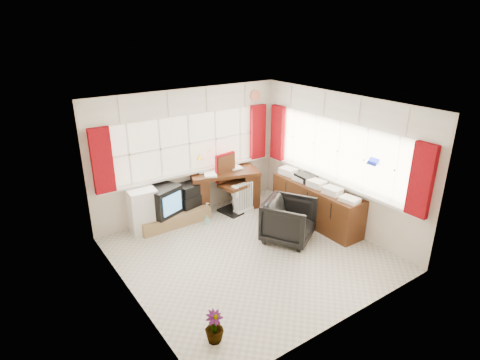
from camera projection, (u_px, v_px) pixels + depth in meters
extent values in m
plane|color=beige|center=(249.00, 254.00, 6.74)|extent=(4.00, 4.00, 0.00)
plane|color=beige|center=(189.00, 153.00, 7.81)|extent=(4.00, 0.00, 4.00)
plane|color=beige|center=(349.00, 238.00, 4.76)|extent=(4.00, 0.00, 4.00)
plane|color=beige|center=(126.00, 219.00, 5.22)|extent=(0.00, 4.00, 4.00)
plane|color=beige|center=(338.00, 162.00, 7.34)|extent=(0.00, 4.00, 4.00)
plane|color=white|center=(250.00, 106.00, 5.82)|extent=(4.00, 4.00, 0.00)
plane|color=beige|center=(189.00, 144.00, 7.72)|extent=(3.60, 0.00, 3.60)
cube|color=white|center=(192.00, 172.00, 7.90)|extent=(3.70, 0.12, 0.05)
cube|color=white|center=(129.00, 155.00, 7.07)|extent=(0.03, 0.02, 1.10)
cube|color=white|center=(161.00, 149.00, 7.39)|extent=(0.03, 0.02, 1.10)
cube|color=white|center=(189.00, 144.00, 7.71)|extent=(0.03, 0.02, 1.10)
cube|color=white|center=(216.00, 139.00, 8.03)|extent=(0.03, 0.02, 1.10)
cube|color=white|center=(240.00, 134.00, 8.35)|extent=(0.03, 0.02, 1.10)
plane|color=beige|center=(338.00, 151.00, 7.26)|extent=(0.00, 3.60, 3.60)
cube|color=white|center=(334.00, 181.00, 7.45)|extent=(0.12, 3.70, 0.05)
cube|color=white|center=(395.00, 170.00, 6.34)|extent=(0.02, 0.03, 1.10)
cube|color=white|center=(364.00, 160.00, 6.80)|extent=(0.02, 0.03, 1.10)
cube|color=white|center=(338.00, 151.00, 7.25)|extent=(0.02, 0.03, 1.10)
cube|color=white|center=(314.00, 144.00, 7.71)|extent=(0.02, 0.03, 1.10)
cube|color=white|center=(293.00, 137.00, 8.17)|extent=(0.02, 0.03, 1.10)
cube|color=#940808|center=(102.00, 161.00, 6.75)|extent=(0.35, 0.10, 1.15)
cube|color=#940808|center=(258.00, 132.00, 8.50)|extent=(0.35, 0.10, 1.15)
cube|color=#940808|center=(278.00, 133.00, 8.43)|extent=(0.10, 0.35, 1.15)
cube|color=#940808|center=(421.00, 180.00, 5.92)|extent=(0.10, 0.35, 1.15)
cube|color=white|center=(188.00, 102.00, 7.40)|extent=(3.95, 0.08, 0.48)
cube|color=white|center=(341.00, 107.00, 6.95)|extent=(0.08, 3.95, 0.48)
cube|color=#472210|center=(224.00, 172.00, 8.18)|extent=(1.53, 1.07, 0.06)
cube|color=#472210|center=(199.00, 193.00, 8.18)|extent=(0.49, 0.69, 0.74)
cube|color=#472210|center=(248.00, 187.00, 8.48)|extent=(0.49, 0.69, 0.74)
cube|color=white|center=(224.00, 170.00, 8.17)|extent=(0.32, 0.38, 0.02)
cube|color=white|center=(224.00, 170.00, 8.17)|extent=(0.32, 0.38, 0.02)
cube|color=white|center=(224.00, 170.00, 8.16)|extent=(0.32, 0.38, 0.02)
cube|color=white|center=(224.00, 170.00, 8.16)|extent=(0.32, 0.38, 0.02)
cube|color=white|center=(224.00, 170.00, 8.16)|extent=(0.32, 0.38, 0.02)
cube|color=white|center=(224.00, 170.00, 8.16)|extent=(0.32, 0.38, 0.02)
cylinder|color=#DFC309|center=(209.00, 169.00, 8.25)|extent=(0.10, 0.10, 0.02)
cylinder|color=#DFC309|center=(209.00, 160.00, 8.18)|extent=(0.02, 0.02, 0.39)
cone|color=#DFC309|center=(209.00, 153.00, 8.12)|extent=(0.16, 0.14, 0.16)
cube|color=black|center=(234.00, 210.00, 8.24)|extent=(0.57, 0.57, 0.04)
cylinder|color=silver|center=(234.00, 199.00, 8.15)|extent=(0.07, 0.07, 0.58)
cube|color=#472210|center=(234.00, 185.00, 8.04)|extent=(0.56, 0.54, 0.07)
cube|color=#472210|center=(225.00, 168.00, 8.09)|extent=(0.45, 0.13, 0.55)
cube|color=#940808|center=(225.00, 167.00, 8.08)|extent=(0.49, 0.15, 0.58)
imported|color=black|center=(289.00, 221.00, 7.05)|extent=(1.12, 1.13, 0.76)
cube|color=white|center=(243.00, 210.00, 8.20)|extent=(0.44, 0.22, 0.08)
cube|color=white|center=(237.00, 199.00, 7.97)|extent=(0.04, 0.13, 0.55)
cube|color=white|center=(239.00, 198.00, 8.01)|extent=(0.04, 0.13, 0.55)
cube|color=white|center=(241.00, 197.00, 8.05)|extent=(0.04, 0.13, 0.55)
cube|color=white|center=(244.00, 196.00, 8.08)|extent=(0.04, 0.13, 0.55)
cube|color=white|center=(246.00, 195.00, 8.12)|extent=(0.04, 0.13, 0.55)
cube|color=white|center=(248.00, 194.00, 8.16)|extent=(0.04, 0.13, 0.55)
cube|color=white|center=(250.00, 194.00, 8.20)|extent=(0.04, 0.13, 0.55)
cube|color=#472210|center=(316.00, 204.00, 7.68)|extent=(0.50, 2.00, 0.75)
cube|color=white|center=(350.00, 199.00, 6.89)|extent=(0.24, 0.32, 0.10)
cube|color=white|center=(332.00, 191.00, 7.20)|extent=(0.24, 0.32, 0.10)
cube|color=white|center=(316.00, 184.00, 7.50)|extent=(0.24, 0.32, 0.10)
cube|color=white|center=(302.00, 178.00, 7.81)|extent=(0.24, 0.32, 0.10)
cube|color=white|center=(288.00, 172.00, 8.11)|extent=(0.24, 0.32, 0.10)
cube|color=black|center=(306.00, 178.00, 7.78)|extent=(0.32, 0.40, 0.13)
cube|color=#A98154|center=(174.00, 217.00, 7.72)|extent=(1.40, 0.50, 0.25)
cube|color=black|center=(161.00, 200.00, 7.51)|extent=(0.75, 0.72, 0.54)
cube|color=#53A4EB|center=(172.00, 204.00, 7.36)|extent=(0.44, 0.18, 0.37)
cube|color=black|center=(191.00, 199.00, 7.95)|extent=(0.69, 0.53, 0.23)
cube|color=black|center=(190.00, 188.00, 7.87)|extent=(0.64, 0.49, 0.22)
cube|color=white|center=(142.00, 210.00, 7.37)|extent=(0.53, 0.53, 0.83)
cube|color=silver|center=(158.00, 206.00, 7.23)|extent=(0.02, 0.02, 0.44)
imported|color=white|center=(207.00, 210.00, 7.99)|extent=(0.16, 0.16, 0.30)
imported|color=#89CDC9|center=(207.00, 220.00, 7.70)|extent=(0.11, 0.11, 0.18)
imported|color=black|center=(214.00, 327.00, 4.84)|extent=(0.27, 0.27, 0.42)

